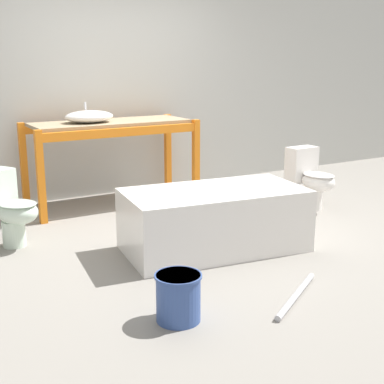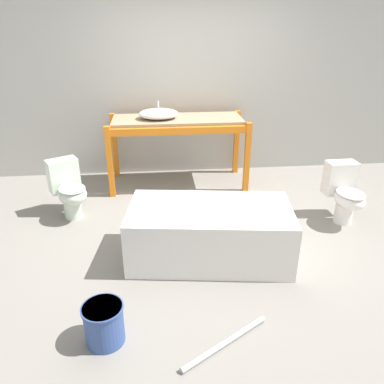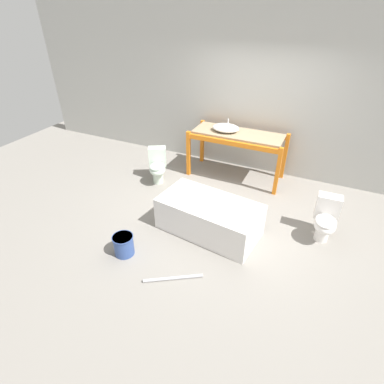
% 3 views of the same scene
% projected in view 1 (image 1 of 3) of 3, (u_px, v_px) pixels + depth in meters
% --- Properties ---
extents(ground_plane, '(12.00, 12.00, 0.00)m').
position_uv_depth(ground_plane, '(187.00, 229.00, 5.19)').
color(ground_plane, gray).
extents(warehouse_wall_rear, '(10.80, 0.08, 3.20)m').
position_uv_depth(warehouse_wall_rear, '(112.00, 60.00, 6.31)').
color(warehouse_wall_rear, '#ADADA8').
rests_on(warehouse_wall_rear, ground_plane).
extents(shelving_rack, '(1.86, 0.76, 0.94)m').
position_uv_depth(shelving_rack, '(111.00, 134.00, 5.93)').
color(shelving_rack, orange).
rests_on(shelving_rack, ground_plane).
extents(sink_basin, '(0.52, 0.41, 0.21)m').
position_uv_depth(sink_basin, '(89.00, 117.00, 5.74)').
color(sink_basin, white).
rests_on(sink_basin, shelving_rack).
extents(bathtub_main, '(1.62, 0.98, 0.54)m').
position_uv_depth(bathtub_main, '(214.00, 215.00, 4.58)').
color(bathtub_main, white).
rests_on(bathtub_main, ground_plane).
extents(toilet_near, '(0.35, 0.57, 0.67)m').
position_uv_depth(toilet_near, '(311.00, 177.00, 5.85)').
color(toilet_near, white).
rests_on(toilet_near, ground_plane).
extents(toilet_far, '(0.56, 0.65, 0.67)m').
position_uv_depth(toilet_far, '(8.00, 207.00, 4.67)').
color(toilet_far, silver).
rests_on(toilet_far, ground_plane).
extents(bucket_white, '(0.30, 0.30, 0.31)m').
position_uv_depth(bucket_white, '(178.00, 296.00, 3.35)').
color(bucket_white, '#334C8C').
rests_on(bucket_white, ground_plane).
extents(loose_pipe, '(0.69, 0.45, 0.04)m').
position_uv_depth(loose_pipe, '(296.00, 295.00, 3.70)').
color(loose_pipe, '#B7B7BC').
rests_on(loose_pipe, ground_plane).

